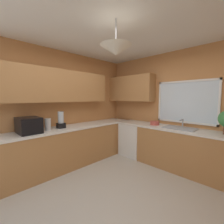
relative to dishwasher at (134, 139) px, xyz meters
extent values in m
plane|color=#B7B2A8|center=(0.88, -1.65, -0.42)|extent=(8.75, 8.75, 0.00)
cube|color=#C6844C|center=(0.88, 0.37, 0.89)|extent=(3.82, 0.06, 2.63)
cube|color=#C6844C|center=(-1.00, -1.65, 0.89)|extent=(0.06, 4.10, 2.63)
cube|color=white|center=(0.88, -1.65, 2.23)|extent=(3.82, 4.10, 0.06)
cube|color=silver|center=(1.18, 0.34, 1.03)|extent=(1.20, 0.02, 0.87)
cube|color=white|center=(1.18, 0.33, 1.48)|extent=(1.28, 0.04, 0.04)
cube|color=white|center=(1.18, 0.33, 0.57)|extent=(1.28, 0.04, 0.04)
cube|color=white|center=(0.55, 0.33, 1.03)|extent=(0.04, 0.04, 0.95)
cube|color=white|center=(1.80, 0.33, 1.03)|extent=(0.04, 0.04, 0.95)
cube|color=#AD7542|center=(-0.81, -1.85, 1.38)|extent=(0.32, 2.78, 0.70)
cube|color=#AD7542|center=(-0.27, 0.18, 1.38)|extent=(1.39, 0.32, 0.70)
cylinder|color=#B7B7BC|center=(0.88, -1.65, 2.03)|extent=(0.02, 0.02, 0.35)
cone|color=silver|center=(0.88, -1.65, 1.78)|extent=(0.44, 0.44, 0.14)
cube|color=#AD7542|center=(-0.66, -1.65, 0.00)|extent=(0.62, 3.68, 0.85)
cube|color=silver|center=(-0.66, -1.65, 0.45)|extent=(0.65, 3.71, 0.04)
cube|color=#AD7542|center=(1.09, 0.03, 0.00)|extent=(2.88, 0.62, 0.85)
cube|color=silver|center=(1.09, 0.03, 0.45)|extent=(2.91, 0.65, 0.04)
cube|color=white|center=(0.00, 0.00, 0.00)|extent=(0.60, 0.60, 0.85)
cube|color=black|center=(-0.66, -2.37, 0.61)|extent=(0.48, 0.36, 0.29)
cylinder|color=#B7B7BC|center=(-0.64, -2.03, 0.59)|extent=(0.12, 0.12, 0.24)
cube|color=#9EA0A5|center=(1.18, 0.03, 0.47)|extent=(0.64, 0.40, 0.02)
cylinder|color=#B7B7BC|center=(1.18, 0.19, 0.56)|extent=(0.03, 0.03, 0.18)
cylinder|color=#B7B7BC|center=(1.18, 0.09, 0.64)|extent=(0.02, 0.20, 0.02)
cylinder|color=#B74C42|center=(0.59, 0.03, 0.51)|extent=(0.21, 0.21, 0.09)
cube|color=black|center=(-0.66, -1.74, 0.52)|extent=(0.15, 0.15, 0.11)
cylinder|color=#B2BCC6|center=(-0.66, -1.74, 0.70)|extent=(0.12, 0.12, 0.25)
camera|label=1|loc=(2.35, -3.21, 1.12)|focal=23.86mm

